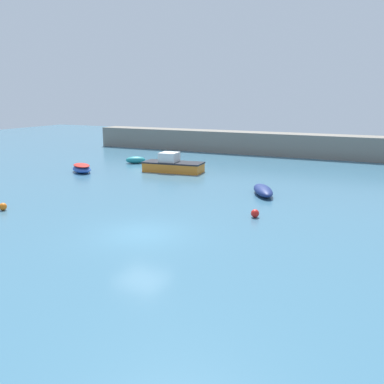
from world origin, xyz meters
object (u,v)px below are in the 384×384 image
object	(u,v)px
rowboat_with_red_cover	(82,168)
motorboat_with_cabin	(173,165)
open_tender_yellow	(263,190)
mooring_buoy_orange	(3,207)
dinghy_near_pier	(136,160)
mooring_buoy_red	(255,213)

from	to	relation	value
rowboat_with_red_cover	motorboat_with_cabin	bearing A→B (deg)	-115.67
motorboat_with_cabin	open_tender_yellow	bearing A→B (deg)	-34.35
open_tender_yellow	mooring_buoy_orange	world-z (taller)	open_tender_yellow
open_tender_yellow	mooring_buoy_orange	bearing A→B (deg)	-78.44
dinghy_near_pier	motorboat_with_cabin	xyz separation A→B (m)	(5.59, -2.62, 0.25)
mooring_buoy_orange	mooring_buoy_red	size ratio (longest dim) A/B	0.97
motorboat_with_cabin	open_tender_yellow	xyz separation A→B (m)	(9.78, -5.28, -0.28)
motorboat_with_cabin	mooring_buoy_orange	distance (m)	16.01
motorboat_with_cabin	dinghy_near_pier	bearing A→B (deg)	148.87
rowboat_with_red_cover	mooring_buoy_orange	xyz separation A→B (m)	(4.21, -12.03, -0.15)
open_tender_yellow	mooring_buoy_red	distance (m)	5.64
motorboat_with_cabin	open_tender_yellow	world-z (taller)	motorboat_with_cabin
motorboat_with_cabin	mooring_buoy_red	bearing A→B (deg)	-50.55
mooring_buoy_orange	mooring_buoy_red	distance (m)	14.64
dinghy_near_pier	open_tender_yellow	size ratio (longest dim) A/B	0.62
dinghy_near_pier	open_tender_yellow	bearing A→B (deg)	-60.02
mooring_buoy_red	mooring_buoy_orange	bearing A→B (deg)	-160.18
motorboat_with_cabin	mooring_buoy_red	distance (m)	15.38
rowboat_with_red_cover	mooring_buoy_red	size ratio (longest dim) A/B	6.77
mooring_buoy_orange	dinghy_near_pier	bearing A→B (deg)	98.57
rowboat_with_red_cover	mooring_buoy_orange	distance (m)	12.75
rowboat_with_red_cover	mooring_buoy_red	xyz separation A→B (m)	(17.98, -7.07, -0.14)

